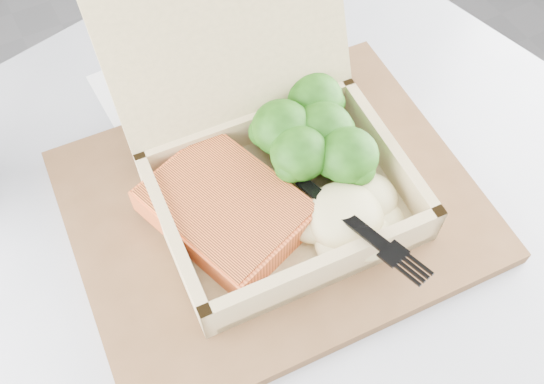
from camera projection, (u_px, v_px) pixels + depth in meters
floor at (23, 309)px, 1.24m from camera, size 4.00×4.00×0.00m
cafe_table at (278, 301)px, 0.70m from camera, size 0.85×0.85×0.70m
serving_tray at (273, 205)px, 0.55m from camera, size 0.37×0.31×0.02m
takeout_container at (265, 145)px, 0.52m from camera, size 0.23×0.25×0.19m
salmon_fillet at (226, 209)px, 0.52m from camera, size 0.14×0.16×0.03m
broccoli_pile at (323, 136)px, 0.55m from camera, size 0.13×0.13×0.05m
mashed_potatoes at (344, 216)px, 0.51m from camera, size 0.11×0.09×0.04m
plastic_fork at (325, 198)px, 0.50m from camera, size 0.04×0.14×0.02m
receipt at (145, 107)px, 0.63m from camera, size 0.08×0.14×0.00m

